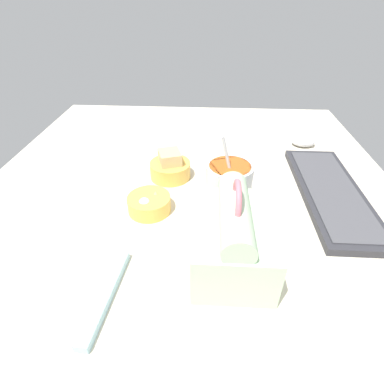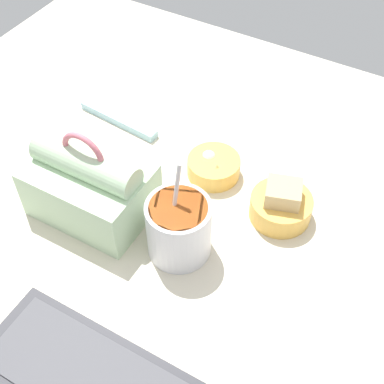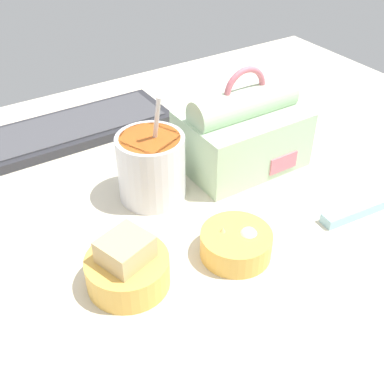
{
  "view_description": "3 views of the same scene",
  "coord_description": "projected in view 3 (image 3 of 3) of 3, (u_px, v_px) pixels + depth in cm",
  "views": [
    {
      "loc": [
        56.15,
        4.59,
        46.34
      ],
      "look_at": [
        0.44,
        1.36,
        7.0
      ],
      "focal_mm": 28.0,
      "sensor_mm": 36.0,
      "label": 1
    },
    {
      "loc": [
        -29.96,
        54.85,
        76.64
      ],
      "look_at": [
        0.44,
        1.36,
        7.0
      ],
      "focal_mm": 50.0,
      "sensor_mm": 36.0,
      "label": 2
    },
    {
      "loc": [
        -30.16,
        -46.7,
        49.89
      ],
      "look_at": [
        0.44,
        1.36,
        7.0
      ],
      "focal_mm": 45.0,
      "sensor_mm": 36.0,
      "label": 3
    }
  ],
  "objects": [
    {
      "name": "desk_surface",
      "position": [
        194.0,
        229.0,
        0.74
      ],
      "size": [
        140.0,
        110.0,
        2.0
      ],
      "color": "beige",
      "rests_on": "ground"
    },
    {
      "name": "keyboard",
      "position": [
        64.0,
        131.0,
        0.94
      ],
      "size": [
        41.8,
        14.48,
        2.1
      ],
      "color": "#2D2D33",
      "rests_on": "desk_surface"
    },
    {
      "name": "lunch_bag",
      "position": [
        242.0,
        133.0,
        0.83
      ],
      "size": [
        20.43,
        14.62,
        18.14
      ],
      "color": "#B7D6AD",
      "rests_on": "desk_surface"
    },
    {
      "name": "soup_cup",
      "position": [
        151.0,
        166.0,
        0.76
      ],
      "size": [
        10.73,
        10.73,
        18.27
      ],
      "color": "silver",
      "rests_on": "desk_surface"
    },
    {
      "name": "bento_bowl_sandwich",
      "position": [
        127.0,
        267.0,
        0.62
      ],
      "size": [
        10.97,
        10.97,
        7.65
      ],
      "color": "#EAB24C",
      "rests_on": "desk_surface"
    },
    {
      "name": "bento_bowl_snacks",
      "position": [
        236.0,
        243.0,
        0.67
      ],
      "size": [
        10.03,
        10.03,
        4.53
      ],
      "color": "#EAB24C",
      "rests_on": "desk_surface"
    },
    {
      "name": "chopstick_case",
      "position": [
        372.0,
        204.0,
        0.76
      ],
      "size": [
        19.09,
        4.11,
        1.6
      ],
      "color": "#99C6D6",
      "rests_on": "desk_surface"
    }
  ]
}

